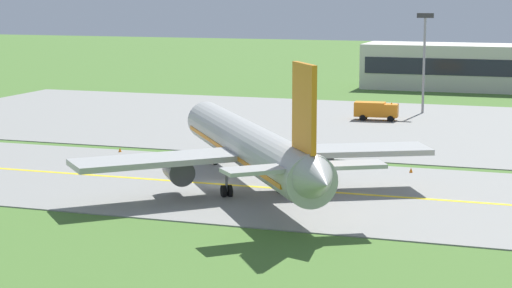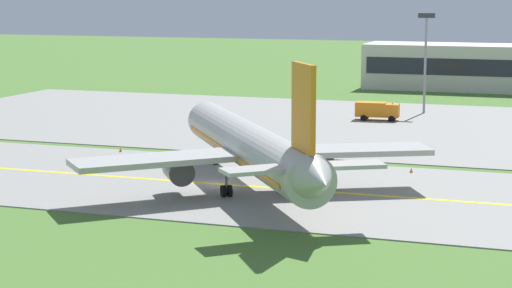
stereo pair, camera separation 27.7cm
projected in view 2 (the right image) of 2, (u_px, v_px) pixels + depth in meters
The scene contains 11 objects.
ground_plane at pixel (219, 185), 85.96m from camera, with size 500.00×500.00×0.00m, color #47702D.
taxiway_strip at pixel (219, 185), 85.96m from camera, with size 240.00×28.00×0.10m, color gray.
apron_pad at pixel (404, 127), 121.93m from camera, with size 140.00×52.00×0.10m, color gray.
taxiway_centreline at pixel (219, 184), 85.95m from camera, with size 220.00×0.60×0.01m, color yellow.
airplane_lead at pixel (250, 147), 82.36m from camera, with size 28.83×34.44×12.70m.
service_truck_baggage at pixel (377, 110), 128.12m from camera, with size 6.12×2.66×2.60m.
terminal_building at pixel (506, 68), 166.11m from camera, with size 50.39×12.46×9.44m.
apron_light_mast at pixel (426, 50), 134.35m from camera, with size 2.40×0.50×14.70m.
traffic_cone_near_edge at pixel (121, 150), 103.10m from camera, with size 0.44×0.44×0.60m, color orange.
traffic_cone_mid_edge at pixel (213, 156), 99.13m from camera, with size 0.44×0.44×0.60m, color orange.
traffic_cone_far_edge at pixel (411, 171), 91.36m from camera, with size 0.44×0.44×0.60m, color orange.
Camera 2 is at (30.60, -78.47, 17.95)m, focal length 64.72 mm.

